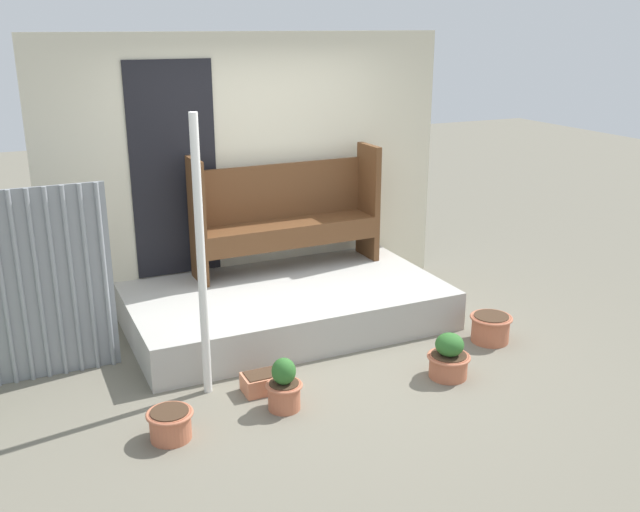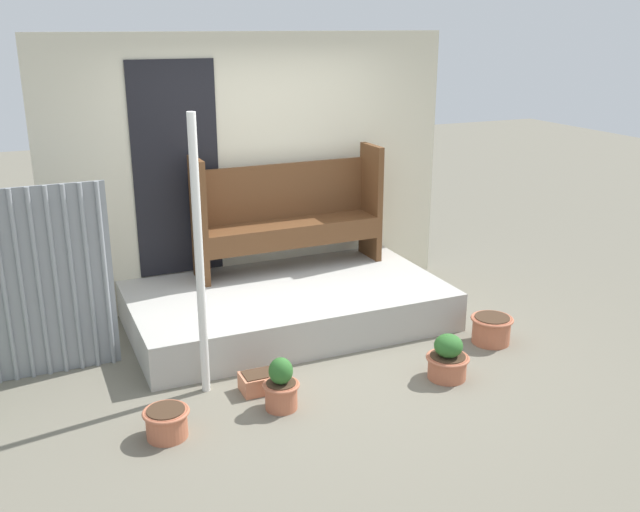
% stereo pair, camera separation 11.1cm
% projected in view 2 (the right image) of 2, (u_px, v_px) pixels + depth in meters
% --- Properties ---
extents(ground_plane, '(24.00, 24.00, 0.00)m').
position_uv_depth(ground_plane, '(321.00, 359.00, 5.94)').
color(ground_plane, '#706B5B').
extents(porch_slab, '(2.84, 1.61, 0.36)m').
position_uv_depth(porch_slab, '(287.00, 306.00, 6.60)').
color(porch_slab, '#B2AFA8').
rests_on(porch_slab, ground_plane).
extents(house_wall, '(4.04, 0.08, 2.60)m').
position_uv_depth(house_wall, '(251.00, 170.00, 6.96)').
color(house_wall, beige).
rests_on(house_wall, ground_plane).
extents(support_post, '(0.06, 0.06, 2.10)m').
position_uv_depth(support_post, '(199.00, 260.00, 5.12)').
color(support_post, white).
rests_on(support_post, ground_plane).
extents(bench, '(1.86, 0.42, 1.16)m').
position_uv_depth(bench, '(288.00, 210.00, 6.93)').
color(bench, brown).
rests_on(bench, porch_slab).
extents(flower_pot_left, '(0.32, 0.32, 0.21)m').
position_uv_depth(flower_pot_left, '(167.00, 422.00, 4.80)').
color(flower_pot_left, '#B76647').
rests_on(flower_pot_left, ground_plane).
extents(flower_pot_middle, '(0.27, 0.27, 0.40)m').
position_uv_depth(flower_pot_middle, '(281.00, 387.00, 5.14)').
color(flower_pot_middle, '#B76647').
rests_on(flower_pot_middle, ground_plane).
extents(flower_pot_right, '(0.34, 0.34, 0.37)m').
position_uv_depth(flower_pot_right, '(448.00, 359.00, 5.58)').
color(flower_pot_right, '#B76647').
rests_on(flower_pot_right, ground_plane).
extents(flower_pot_far_right, '(0.37, 0.37, 0.24)m').
position_uv_depth(flower_pot_far_right, '(491.00, 328.00, 6.22)').
color(flower_pot_far_right, '#B76647').
rests_on(flower_pot_far_right, ground_plane).
extents(planter_box_rect, '(0.37, 0.21, 0.15)m').
position_uv_depth(planter_box_rect, '(265.00, 381.00, 5.43)').
color(planter_box_rect, tan).
rests_on(planter_box_rect, ground_plane).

